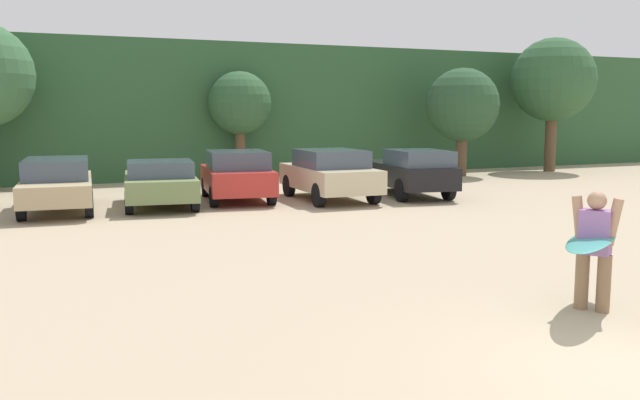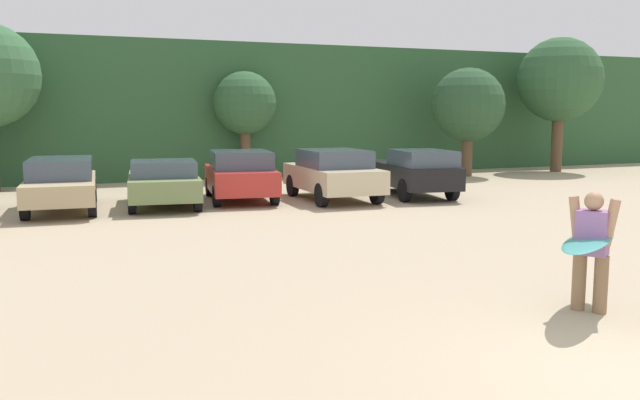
{
  "view_description": "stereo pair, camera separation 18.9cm",
  "coord_description": "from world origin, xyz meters",
  "px_view_note": "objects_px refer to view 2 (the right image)",
  "views": [
    {
      "loc": [
        -5.77,
        -4.94,
        2.75
      ],
      "look_at": [
        -0.48,
        7.47,
        0.98
      ],
      "focal_mm": 37.85,
      "sensor_mm": 36.0,
      "label": 1
    },
    {
      "loc": [
        -5.6,
        -5.02,
        2.75
      ],
      "look_at": [
        -0.48,
        7.47,
        0.98
      ],
      "focal_mm": 37.85,
      "sensor_mm": 36.0,
      "label": 2
    }
  ],
  "objects_px": {
    "parked_car_olive_green": "(163,182)",
    "person_adult": "(592,244)",
    "parked_car_champagne": "(333,173)",
    "surfboard_teal": "(588,240)",
    "parked_car_red": "(240,174)",
    "parked_car_black": "(414,171)",
    "parked_car_tan": "(61,182)"
  },
  "relations": [
    {
      "from": "parked_car_tan",
      "to": "parked_car_champagne",
      "type": "distance_m",
      "value": 7.95
    },
    {
      "from": "parked_car_black",
      "to": "person_adult",
      "type": "height_order",
      "value": "person_adult"
    },
    {
      "from": "parked_car_olive_green",
      "to": "person_adult",
      "type": "relative_size",
      "value": 2.55
    },
    {
      "from": "parked_car_olive_green",
      "to": "surfboard_teal",
      "type": "relative_size",
      "value": 2.07
    },
    {
      "from": "parked_car_tan",
      "to": "parked_car_red",
      "type": "xyz_separation_m",
      "value": [
        5.2,
        0.12,
        0.02
      ]
    },
    {
      "from": "parked_car_tan",
      "to": "surfboard_teal",
      "type": "xyz_separation_m",
      "value": [
        6.4,
        -13.1,
        0.21
      ]
    },
    {
      "from": "parked_car_black",
      "to": "person_adult",
      "type": "relative_size",
      "value": 2.77
    },
    {
      "from": "parked_car_tan",
      "to": "surfboard_teal",
      "type": "height_order",
      "value": "parked_car_tan"
    },
    {
      "from": "person_adult",
      "to": "parked_car_champagne",
      "type": "bearing_deg",
      "value": -130.65
    },
    {
      "from": "parked_car_black",
      "to": "surfboard_teal",
      "type": "bearing_deg",
      "value": 168.73
    },
    {
      "from": "surfboard_teal",
      "to": "parked_car_black",
      "type": "bearing_deg",
      "value": -148.02
    },
    {
      "from": "parked_car_olive_green",
      "to": "parked_car_red",
      "type": "xyz_separation_m",
      "value": [
        2.43,
        0.46,
        0.09
      ]
    },
    {
      "from": "parked_car_tan",
      "to": "parked_car_champagne",
      "type": "bearing_deg",
      "value": -92.12
    },
    {
      "from": "parked_car_red",
      "to": "parked_car_black",
      "type": "relative_size",
      "value": 0.9
    },
    {
      "from": "parked_car_champagne",
      "to": "parked_car_olive_green",
      "type": "bearing_deg",
      "value": 86.33
    },
    {
      "from": "parked_car_olive_green",
      "to": "surfboard_teal",
      "type": "bearing_deg",
      "value": -156.63
    },
    {
      "from": "parked_car_olive_green",
      "to": "surfboard_teal",
      "type": "distance_m",
      "value": 13.27
    },
    {
      "from": "parked_car_red",
      "to": "parked_car_champagne",
      "type": "distance_m",
      "value": 2.88
    },
    {
      "from": "parked_car_tan",
      "to": "parked_car_olive_green",
      "type": "bearing_deg",
      "value": -92.95
    },
    {
      "from": "parked_car_champagne",
      "to": "parked_car_tan",
      "type": "bearing_deg",
      "value": 85.88
    },
    {
      "from": "parked_car_champagne",
      "to": "surfboard_teal",
      "type": "height_order",
      "value": "parked_car_champagne"
    },
    {
      "from": "parked_car_red",
      "to": "surfboard_teal",
      "type": "xyz_separation_m",
      "value": [
        1.2,
        -13.22,
        0.19
      ]
    },
    {
      "from": "parked_car_champagne",
      "to": "parked_car_red",
      "type": "bearing_deg",
      "value": 72.28
    },
    {
      "from": "parked_car_red",
      "to": "surfboard_teal",
      "type": "height_order",
      "value": "parked_car_red"
    },
    {
      "from": "parked_car_tan",
      "to": "person_adult",
      "type": "bearing_deg",
      "value": -149.55
    },
    {
      "from": "parked_car_olive_green",
      "to": "person_adult",
      "type": "height_order",
      "value": "person_adult"
    },
    {
      "from": "surfboard_teal",
      "to": "parked_car_red",
      "type": "bearing_deg",
      "value": -123.21
    },
    {
      "from": "parked_car_red",
      "to": "parked_car_black",
      "type": "bearing_deg",
      "value": -92.97
    },
    {
      "from": "parked_car_champagne",
      "to": "surfboard_teal",
      "type": "xyz_separation_m",
      "value": [
        -1.51,
        -12.24,
        0.17
      ]
    },
    {
      "from": "person_adult",
      "to": "surfboard_teal",
      "type": "relative_size",
      "value": 0.81
    },
    {
      "from": "parked_car_black",
      "to": "parked_car_champagne",
      "type": "bearing_deg",
      "value": 95.74
    },
    {
      "from": "person_adult",
      "to": "parked_car_tan",
      "type": "bearing_deg",
      "value": -97.65
    }
  ]
}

